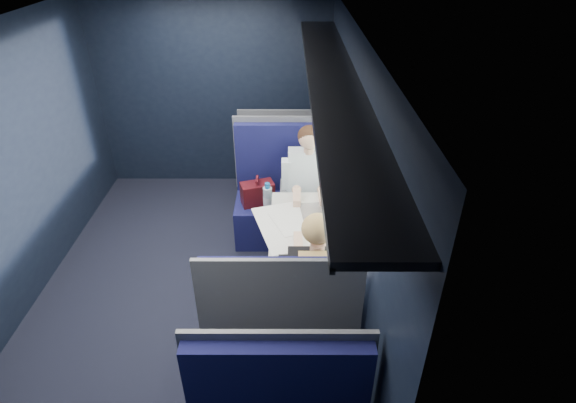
{
  "coord_description": "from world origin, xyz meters",
  "views": [
    {
      "loc": [
        0.91,
        -3.17,
        2.93
      ],
      "look_at": [
        0.9,
        0.0,
        0.95
      ],
      "focal_mm": 28.0,
      "sensor_mm": 36.0,
      "label": 1
    }
  ],
  "objects_px": {
    "seat_bay_near": "(282,200)",
    "woman": "(315,279)",
    "man": "(308,184)",
    "laptop": "(323,207)",
    "seat_row_front": "(284,162)",
    "cup": "(334,191)",
    "bottle_small": "(336,196)",
    "seat_bay_far": "(281,327)",
    "table": "(303,230)"
  },
  "relations": [
    {
      "from": "seat_bay_far",
      "to": "man",
      "type": "bearing_deg",
      "value": 80.97
    },
    {
      "from": "table",
      "to": "bottle_small",
      "type": "bearing_deg",
      "value": 40.99
    },
    {
      "from": "seat_bay_near",
      "to": "laptop",
      "type": "xyz_separation_m",
      "value": [
        0.36,
        -0.74,
        0.39
      ]
    },
    {
      "from": "seat_bay_near",
      "to": "seat_row_front",
      "type": "xyz_separation_m",
      "value": [
        0.01,
        0.93,
        -0.01
      ]
    },
    {
      "from": "seat_row_front",
      "to": "bottle_small",
      "type": "xyz_separation_m",
      "value": [
        0.48,
        -1.54,
        0.44
      ]
    },
    {
      "from": "man",
      "to": "laptop",
      "type": "relative_size",
      "value": 3.62
    },
    {
      "from": "seat_bay_near",
      "to": "seat_bay_far",
      "type": "relative_size",
      "value": 1.0
    },
    {
      "from": "seat_bay_far",
      "to": "woman",
      "type": "height_order",
      "value": "woman"
    },
    {
      "from": "woman",
      "to": "seat_bay_far",
      "type": "bearing_deg",
      "value": -146.18
    },
    {
      "from": "table",
      "to": "laptop",
      "type": "bearing_deg",
      "value": 36.47
    },
    {
      "from": "table",
      "to": "bottle_small",
      "type": "distance_m",
      "value": 0.44
    },
    {
      "from": "table",
      "to": "woman",
      "type": "xyz_separation_m",
      "value": [
        0.07,
        -0.71,
        0.06
      ]
    },
    {
      "from": "table",
      "to": "seat_bay_far",
      "type": "bearing_deg",
      "value": -101.78
    },
    {
      "from": "man",
      "to": "seat_bay_far",
      "type": "bearing_deg",
      "value": -99.03
    },
    {
      "from": "seat_row_front",
      "to": "bottle_small",
      "type": "relative_size",
      "value": 4.71
    },
    {
      "from": "seat_bay_far",
      "to": "table",
      "type": "bearing_deg",
      "value": 78.22
    },
    {
      "from": "seat_bay_far",
      "to": "laptop",
      "type": "distance_m",
      "value": 1.13
    },
    {
      "from": "laptop",
      "to": "bottle_small",
      "type": "relative_size",
      "value": 1.48
    },
    {
      "from": "man",
      "to": "bottle_small",
      "type": "distance_m",
      "value": 0.51
    },
    {
      "from": "seat_bay_near",
      "to": "woman",
      "type": "height_order",
      "value": "woman"
    },
    {
      "from": "table",
      "to": "seat_bay_far",
      "type": "height_order",
      "value": "seat_bay_far"
    },
    {
      "from": "table",
      "to": "cup",
      "type": "relative_size",
      "value": 10.03
    },
    {
      "from": "man",
      "to": "cup",
      "type": "distance_m",
      "value": 0.35
    },
    {
      "from": "seat_bay_near",
      "to": "man",
      "type": "relative_size",
      "value": 0.95
    },
    {
      "from": "table",
      "to": "laptop",
      "type": "xyz_separation_m",
      "value": [
        0.17,
        0.13,
        0.15
      ]
    },
    {
      "from": "man",
      "to": "seat_bay_near",
      "type": "bearing_deg",
      "value": 146.85
    },
    {
      "from": "man",
      "to": "bottle_small",
      "type": "bearing_deg",
      "value": -62.41
    },
    {
      "from": "seat_row_front",
      "to": "woman",
      "type": "relative_size",
      "value": 0.88
    },
    {
      "from": "seat_bay_near",
      "to": "bottle_small",
      "type": "distance_m",
      "value": 0.89
    },
    {
      "from": "bottle_small",
      "to": "cup",
      "type": "bearing_deg",
      "value": 90.0
    },
    {
      "from": "laptop",
      "to": "woman",
      "type": "bearing_deg",
      "value": -97.06
    },
    {
      "from": "woman",
      "to": "laptop",
      "type": "relative_size",
      "value": 3.62
    },
    {
      "from": "seat_row_front",
      "to": "man",
      "type": "distance_m",
      "value": 1.17
    },
    {
      "from": "table",
      "to": "man",
      "type": "bearing_deg",
      "value": 84.48
    },
    {
      "from": "laptop",
      "to": "table",
      "type": "bearing_deg",
      "value": -143.53
    },
    {
      "from": "laptop",
      "to": "bottle_small",
      "type": "xyz_separation_m",
      "value": [
        0.13,
        0.13,
        0.04
      ]
    },
    {
      "from": "seat_bay_near",
      "to": "bottle_small",
      "type": "height_order",
      "value": "seat_bay_near"
    },
    {
      "from": "cup",
      "to": "laptop",
      "type": "bearing_deg",
      "value": -112.01
    },
    {
      "from": "seat_bay_near",
      "to": "seat_bay_far",
      "type": "xyz_separation_m",
      "value": [
        0.01,
        -1.74,
        -0.01
      ]
    },
    {
      "from": "cup",
      "to": "woman",
      "type": "bearing_deg",
      "value": -101.33
    },
    {
      "from": "seat_row_front",
      "to": "laptop",
      "type": "distance_m",
      "value": 1.75
    },
    {
      "from": "seat_row_front",
      "to": "laptop",
      "type": "xyz_separation_m",
      "value": [
        0.35,
        -1.67,
        0.4
      ]
    },
    {
      "from": "seat_bay_far",
      "to": "laptop",
      "type": "relative_size",
      "value": 3.45
    },
    {
      "from": "laptop",
      "to": "cup",
      "type": "height_order",
      "value": "laptop"
    },
    {
      "from": "seat_row_front",
      "to": "woman",
      "type": "height_order",
      "value": "woman"
    },
    {
      "from": "woman",
      "to": "bottle_small",
      "type": "distance_m",
      "value": 1.0
    },
    {
      "from": "woman",
      "to": "cup",
      "type": "bearing_deg",
      "value": 78.67
    },
    {
      "from": "woman",
      "to": "bottle_small",
      "type": "xyz_separation_m",
      "value": [
        0.23,
        0.97,
        0.12
      ]
    },
    {
      "from": "seat_row_front",
      "to": "man",
      "type": "relative_size",
      "value": 0.88
    },
    {
      "from": "seat_bay_near",
      "to": "man",
      "type": "height_order",
      "value": "man"
    }
  ]
}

